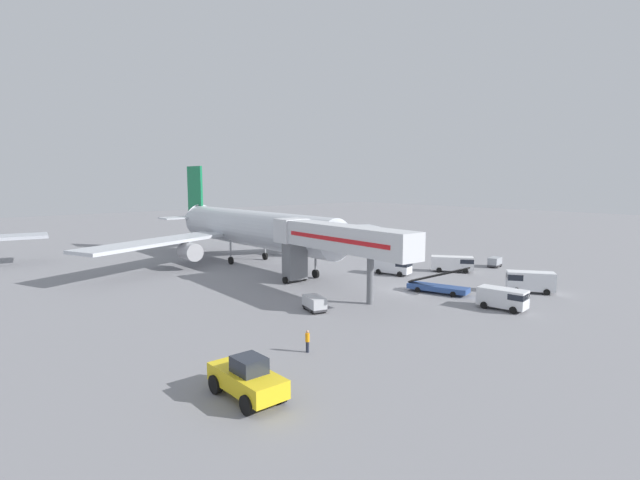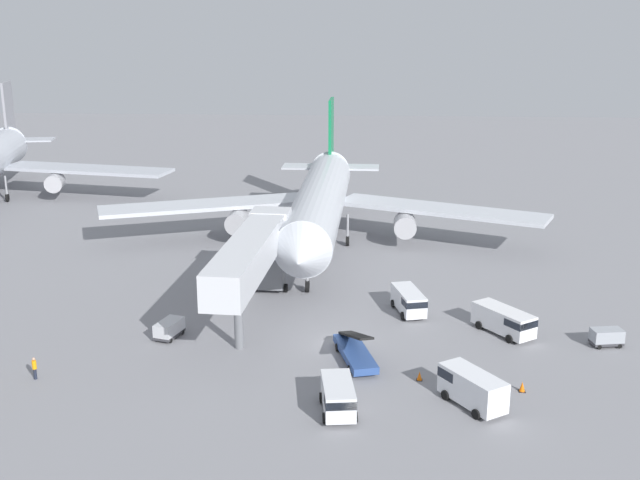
% 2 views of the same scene
% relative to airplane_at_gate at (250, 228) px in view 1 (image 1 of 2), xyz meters
% --- Properties ---
extents(ground_plane, '(300.00, 300.00, 0.00)m').
position_rel_airplane_at_gate_xyz_m(ground_plane, '(3.25, -27.19, -5.12)').
color(ground_plane, gray).
extents(airplane_at_gate, '(50.31, 45.52, 14.57)m').
position_rel_airplane_at_gate_xyz_m(airplane_at_gate, '(0.00, 0.00, 0.00)').
color(airplane_at_gate, silver).
rests_on(airplane_at_gate, ground).
extents(jet_bridge, '(4.49, 20.81, 7.65)m').
position_rel_airplane_at_gate_xyz_m(jet_bridge, '(-4.10, -22.22, 0.69)').
color(jet_bridge, silver).
rests_on(jet_bridge, ground).
extents(pushback_tug, '(2.56, 5.32, 2.50)m').
position_rel_airplane_at_gate_xyz_m(pushback_tug, '(-25.19, -37.92, -3.96)').
color(pushback_tug, yellow).
rests_on(pushback_tug, ground).
extents(belt_loader_truck, '(3.54, 6.82, 3.16)m').
position_rel_airplane_at_gate_xyz_m(belt_loader_truck, '(4.47, -30.03, -4.36)').
color(belt_loader_truck, '#2D4C8E').
rests_on(belt_loader_truck, ground).
extents(service_van_rear_right, '(2.62, 4.65, 2.00)m').
position_rel_airplane_at_gate_xyz_m(service_van_rear_right, '(3.55, -38.11, -3.97)').
color(service_van_rear_right, silver).
rests_on(service_van_rear_right, ground).
extents(service_van_near_center, '(2.99, 5.18, 2.01)m').
position_rel_airplane_at_gate_xyz_m(service_van_near_center, '(8.88, -20.01, -3.96)').
color(service_van_near_center, white).
rests_on(service_van_near_center, ground).
extents(service_van_mid_center, '(4.77, 5.55, 2.07)m').
position_rel_airplane_at_gate_xyz_m(service_van_mid_center, '(16.32, -24.18, -3.93)').
color(service_van_mid_center, white).
rests_on(service_van_mid_center, ground).
extents(service_van_outer_right, '(4.32, 5.12, 2.31)m').
position_rel_airplane_at_gate_xyz_m(service_van_outer_right, '(12.14, -36.46, -3.81)').
color(service_van_outer_right, white).
rests_on(service_van_outer_right, ground).
extents(baggage_cart_far_left, '(2.53, 1.70, 1.36)m').
position_rel_airplane_at_gate_xyz_m(baggage_cart_far_left, '(23.82, -26.05, -4.36)').
color(baggage_cart_far_left, '#38383D').
rests_on(baggage_cart_far_left, ground).
extents(baggage_cart_near_right, '(2.09, 2.98, 1.38)m').
position_rel_airplane_at_gate_xyz_m(baggage_cart_near_right, '(-10.34, -26.55, -4.35)').
color(baggage_cart_near_right, '#38383D').
rests_on(baggage_cart_near_right, ground).
extents(ground_crew_worker_foreground, '(0.44, 0.44, 1.64)m').
position_rel_airplane_at_gate_xyz_m(ground_crew_worker_foreground, '(-17.90, -34.54, -4.25)').
color(ground_crew_worker_foreground, '#1E2333').
rests_on(ground_crew_worker_foreground, ground).
extents(safety_cone_alpha, '(0.43, 0.43, 0.65)m').
position_rel_airplane_at_gate_xyz_m(safety_cone_alpha, '(9.04, -33.00, -4.80)').
color(safety_cone_alpha, black).
rests_on(safety_cone_alpha, ground).
extents(safety_cone_bravo, '(0.31, 0.31, 0.48)m').
position_rel_airplane_at_gate_xyz_m(safety_cone_bravo, '(-22.08, -32.71, -4.88)').
color(safety_cone_bravo, black).
rests_on(safety_cone_bravo, ground).
extents(safety_cone_charlie, '(0.47, 0.47, 0.72)m').
position_rel_airplane_at_gate_xyz_m(safety_cone_charlie, '(15.89, -34.31, -4.77)').
color(safety_cone_charlie, black).
rests_on(safety_cone_charlie, ground).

